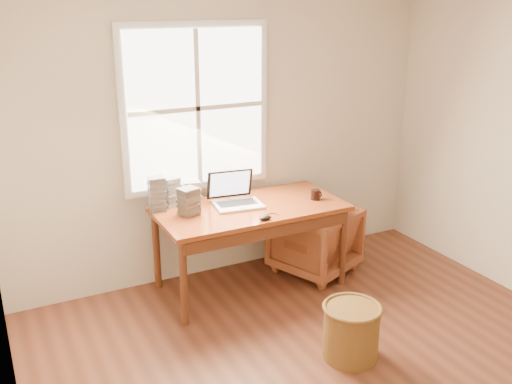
% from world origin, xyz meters
% --- Properties ---
extents(room_shell, '(4.04, 4.54, 2.64)m').
position_xyz_m(room_shell, '(-0.02, 0.16, 1.32)').
color(room_shell, brown).
rests_on(room_shell, ground).
extents(desk, '(1.60, 0.80, 0.04)m').
position_xyz_m(desk, '(0.00, 1.80, 0.73)').
color(desk, brown).
rests_on(desk, room_shell).
extents(armchair, '(0.87, 0.89, 0.62)m').
position_xyz_m(armchair, '(0.66, 1.80, 0.31)').
color(armchair, brown).
rests_on(armchair, room_shell).
extents(wicker_stool, '(0.40, 0.40, 0.39)m').
position_xyz_m(wicker_stool, '(0.16, 0.52, 0.20)').
color(wicker_stool, brown).
rests_on(wicker_stool, room_shell).
extents(laptop, '(0.50, 0.51, 0.33)m').
position_xyz_m(laptop, '(-0.09, 1.84, 0.91)').
color(laptop, silver).
rests_on(laptop, desk).
extents(mouse, '(0.11, 0.08, 0.04)m').
position_xyz_m(mouse, '(-0.03, 1.46, 0.77)').
color(mouse, black).
rests_on(mouse, desk).
extents(coffee_mug, '(0.09, 0.09, 0.09)m').
position_xyz_m(coffee_mug, '(0.59, 1.70, 0.79)').
color(coffee_mug, black).
rests_on(coffee_mug, desk).
extents(cd_stack_a, '(0.15, 0.14, 0.25)m').
position_xyz_m(cd_stack_a, '(-0.58, 2.12, 0.88)').
color(cd_stack_a, silver).
rests_on(cd_stack_a, desk).
extents(cd_stack_b, '(0.18, 0.16, 0.23)m').
position_xyz_m(cd_stack_b, '(-0.53, 1.85, 0.86)').
color(cd_stack_b, '#25252A').
rests_on(cd_stack_b, desk).
extents(cd_stack_c, '(0.14, 0.12, 0.29)m').
position_xyz_m(cd_stack_c, '(-0.73, 2.06, 0.90)').
color(cd_stack_c, '#9D9EAA').
rests_on(cd_stack_c, desk).
extents(cd_stack_d, '(0.17, 0.15, 0.18)m').
position_xyz_m(cd_stack_d, '(-0.39, 2.16, 0.84)').
color(cd_stack_d, '#B7BAC4').
rests_on(cd_stack_d, desk).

